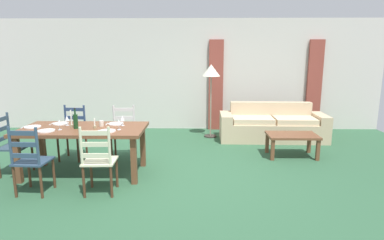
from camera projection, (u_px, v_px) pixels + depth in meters
ground_plane at (179, 176)px, 5.01m from camera, size 9.60×9.60×0.02m
wall_far at (186, 75)px, 7.96m from camera, size 9.60×0.16×2.70m
curtain_panel_left at (216, 86)px, 7.86m from camera, size 0.35×0.08×2.20m
curtain_panel_right at (314, 86)px, 7.81m from camera, size 0.35×0.08×2.20m
dining_table at (83, 133)px, 4.95m from camera, size 1.90×0.96×0.75m
dining_chair_near_left at (31, 160)px, 4.25m from camera, size 0.44×0.42×0.96m
dining_chair_near_right at (99, 160)px, 4.26m from camera, size 0.44×0.42×0.96m
dining_chair_far_left at (73, 133)px, 5.75m from camera, size 0.45×0.43×0.96m
dining_chair_far_right at (124, 133)px, 5.72m from camera, size 0.45×0.43×0.96m
dining_chair_head_west at (11, 145)px, 4.97m from camera, size 0.40×0.42×0.96m
dinner_plate_near_left at (46, 131)px, 4.69m from camera, size 0.24×0.24×0.02m
fork_near_left at (36, 131)px, 4.70m from camera, size 0.02×0.17×0.01m
dinner_plate_near_right at (107, 131)px, 4.68m from camera, size 0.24×0.24×0.02m
fork_near_right at (97, 131)px, 4.68m from camera, size 0.03×0.17×0.01m
dinner_plate_far_left at (61, 124)px, 5.18m from camera, size 0.24×0.24×0.02m
fork_far_left at (52, 124)px, 5.19m from camera, size 0.02×0.17×0.01m
dinner_plate_far_right at (116, 124)px, 5.16m from camera, size 0.24×0.24×0.02m
fork_far_right at (107, 124)px, 5.17m from camera, size 0.03×0.17×0.01m
dinner_plate_head_west at (33, 127)px, 4.94m from camera, size 0.24×0.24×0.02m
fork_head_west at (23, 127)px, 4.95m from camera, size 0.03×0.17×0.01m
wine_bottle at (76, 121)px, 4.85m from camera, size 0.07×0.07×0.32m
wine_glass_near_left at (59, 123)px, 4.77m from camera, size 0.06×0.06×0.16m
wine_glass_near_right at (119, 123)px, 4.77m from camera, size 0.06×0.06×0.16m
wine_glass_far_left at (67, 119)px, 5.06m from camera, size 0.06×0.06×0.16m
wine_glass_far_right at (122, 119)px, 5.05m from camera, size 0.06×0.06×0.16m
coffee_cup_primary at (101, 124)px, 5.01m from camera, size 0.07×0.07×0.09m
candle_tall at (71, 122)px, 4.94m from camera, size 0.05×0.05×0.27m
candle_short at (95, 126)px, 4.88m from camera, size 0.05×0.05×0.16m
couch at (272, 126)px, 7.08m from camera, size 2.29×0.84×0.80m
coffee_table at (292, 138)px, 5.87m from camera, size 0.90×0.56×0.42m
standing_lamp at (211, 75)px, 7.06m from camera, size 0.40×0.40×1.64m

